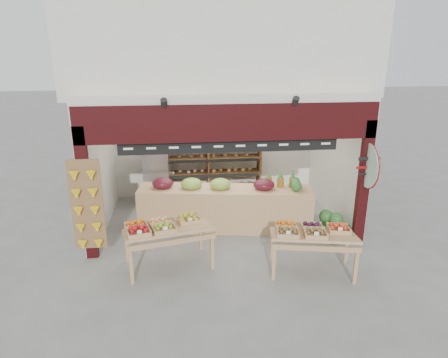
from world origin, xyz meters
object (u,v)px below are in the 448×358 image
(cardboard_stack, at_px, (171,212))
(display_table_left, at_px, (162,228))
(refrigerator, at_px, (158,177))
(display_table_right, at_px, (310,233))
(back_shelving, at_px, (208,160))
(mid_counter, at_px, (224,207))
(watermelon_pile, at_px, (335,229))

(cardboard_stack, height_order, display_table_left, display_table_left)
(refrigerator, distance_m, display_table_right, 4.49)
(back_shelving, xyz_separation_m, display_table_left, (-1.12, -3.42, -0.31))
(mid_counter, distance_m, watermelon_pile, 2.48)
(cardboard_stack, height_order, mid_counter, mid_counter)
(refrigerator, xyz_separation_m, mid_counter, (1.55, -1.46, -0.29))
(refrigerator, height_order, mid_counter, refrigerator)
(mid_counter, relative_size, watermelon_pile, 4.94)
(display_table_right, bearing_deg, refrigerator, 130.46)
(display_table_left, bearing_deg, watermelon_pile, 11.78)
(mid_counter, height_order, display_table_left, mid_counter)
(mid_counter, xyz_separation_m, display_table_right, (1.36, -1.95, 0.24))
(mid_counter, xyz_separation_m, watermelon_pile, (2.34, -0.75, -0.31))
(refrigerator, height_order, display_table_left, refrigerator)
(cardboard_stack, bearing_deg, refrigerator, 109.25)
(mid_counter, bearing_deg, display_table_right, -55.23)
(mid_counter, height_order, watermelon_pile, mid_counter)
(refrigerator, bearing_deg, watermelon_pile, -25.45)
(refrigerator, bearing_deg, display_table_right, -45.40)
(display_table_left, xyz_separation_m, watermelon_pile, (3.68, 0.77, -0.58))
(back_shelving, distance_m, display_table_right, 4.19)
(cardboard_stack, distance_m, display_table_right, 3.62)
(back_shelving, xyz_separation_m, cardboard_stack, (-1.00, -1.38, -0.87))
(display_table_right, xyz_separation_m, watermelon_pile, (0.98, 1.20, -0.55))
(mid_counter, distance_m, display_table_right, 2.39)
(cardboard_stack, bearing_deg, display_table_right, -43.81)
(display_table_right, distance_m, watermelon_pile, 1.65)
(display_table_left, height_order, display_table_right, display_table_left)
(back_shelving, bearing_deg, refrigerator, -161.44)
(refrigerator, bearing_deg, display_table_left, -81.86)
(cardboard_stack, xyz_separation_m, watermelon_pile, (3.57, -1.28, -0.02))
(watermelon_pile, bearing_deg, refrigerator, 150.41)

